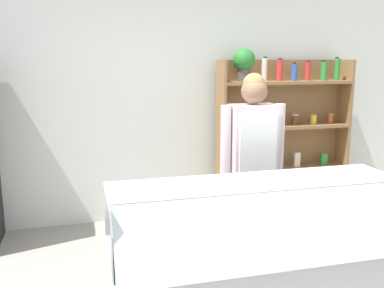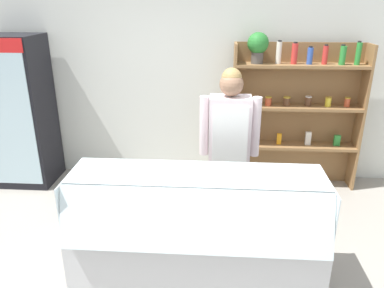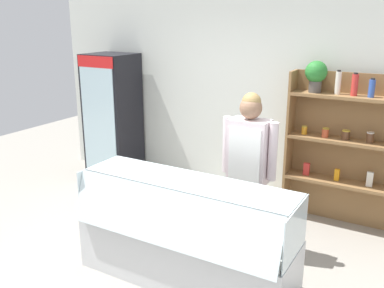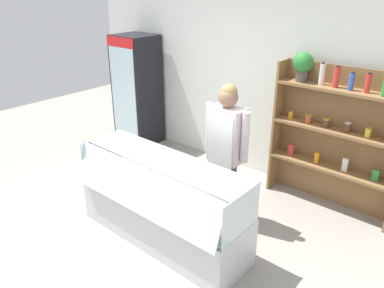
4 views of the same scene
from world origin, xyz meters
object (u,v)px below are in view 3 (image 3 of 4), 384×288
Objects in this scene: deli_display_case at (185,250)px; shop_clerk at (249,161)px; drinks_fridge at (113,118)px; shelving_unit at (353,139)px.

deli_display_case is 1.21× the size of shop_clerk.
shelving_unit is at bearing 2.69° from drinks_fridge.
shelving_unit reaches higher than shop_clerk.
drinks_fridge reaches higher than deli_display_case.
deli_display_case is 1.10m from shop_clerk.
drinks_fridge is at bearing 159.38° from shop_clerk.
shop_clerk is (2.63, -0.99, 0.07)m from drinks_fridge.
shelving_unit is 1.13× the size of shop_clerk.
drinks_fridge is at bearing -177.31° from shelving_unit.
shelving_unit reaches higher than deli_display_case.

